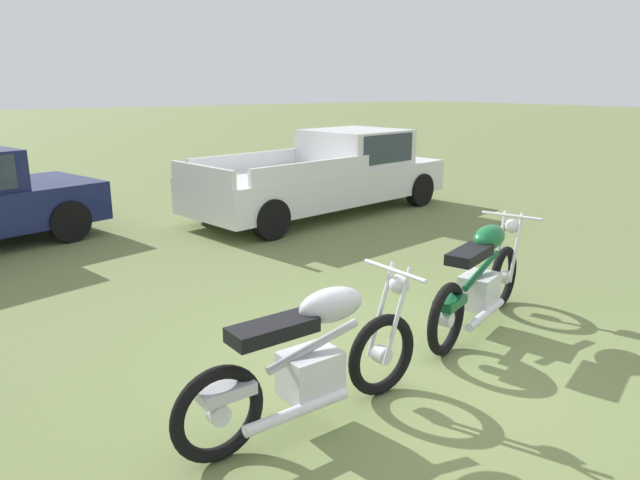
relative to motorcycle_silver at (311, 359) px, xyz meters
The scene contains 4 objects.
ground_plane 1.23m from the motorcycle_silver, 12.61° to the left, with size 120.00×120.00×0.00m, color olive.
motorcycle_silver is the anchor object (origin of this frame).
motorcycle_green 2.35m from the motorcycle_silver, 11.90° to the left, with size 2.02×0.97×1.02m.
pickup_truck_white 7.21m from the motorcycle_silver, 53.08° to the left, with size 5.40×2.59×1.49m.
Camera 1 is at (-3.17, -3.34, 2.33)m, focal length 33.09 mm.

